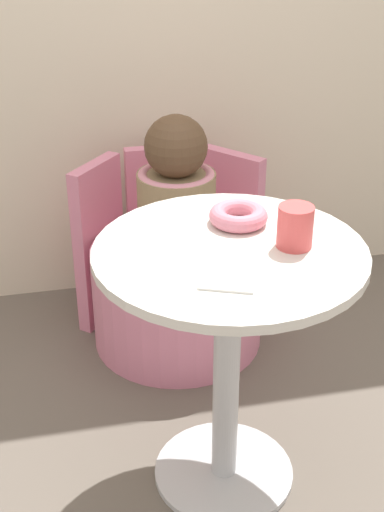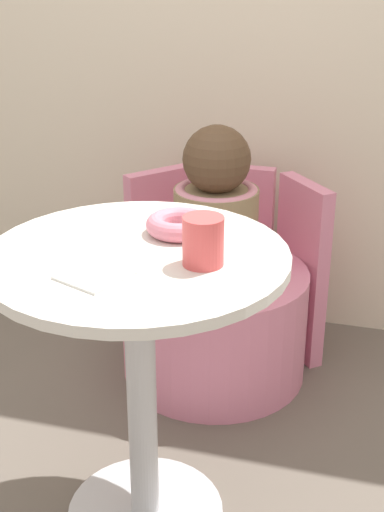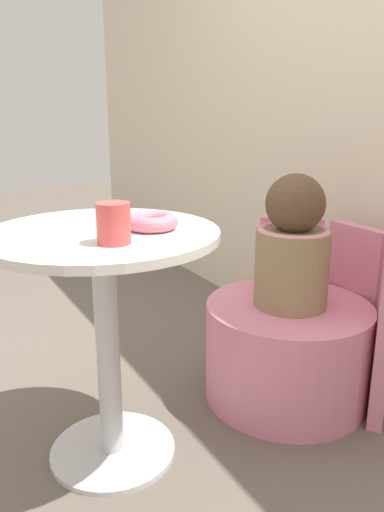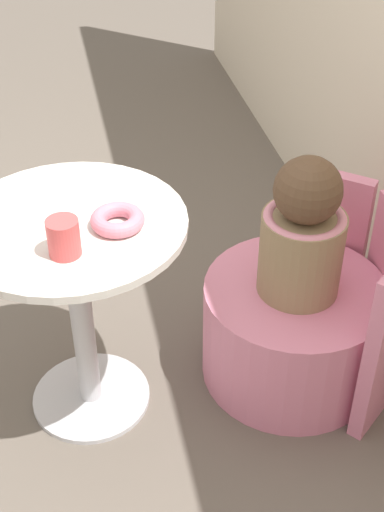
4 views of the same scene
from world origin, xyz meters
name	(u,v)px [view 4 (image 4 of 4)]	position (x,y,z in m)	size (l,w,h in m)	color
ground_plane	(106,396)	(0.00, 0.00, 0.00)	(12.00, 12.00, 0.00)	#665B51
round_table	(77,275)	(0.00, -0.05, 0.54)	(0.67, 0.67, 0.74)	silver
tub_chair	(292,330)	(0.01, 0.65, 0.19)	(0.61, 0.61, 0.38)	pink
booth_backrest	(366,291)	(0.01, 0.91, 0.32)	(0.71, 0.26, 0.63)	pink
child_figure	(303,233)	(0.01, 0.65, 0.60)	(0.27, 0.27, 0.48)	#937A56
donut	(117,220)	(0.06, 0.08, 0.76)	(0.15, 0.15, 0.04)	pink
cup	(64,238)	(0.15, -0.07, 0.79)	(0.09, 0.09, 0.10)	#DB4C4C
paper_napkin	(19,218)	(-0.04, -0.19, 0.74)	(0.16, 0.16, 0.01)	white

